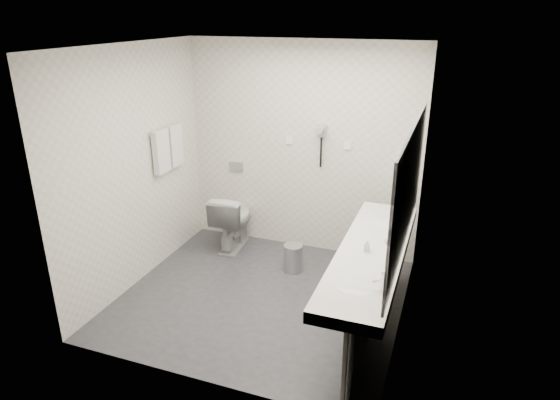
% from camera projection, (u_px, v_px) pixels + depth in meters
% --- Properties ---
extents(floor, '(2.80, 2.80, 0.00)m').
position_uv_depth(floor, '(262.00, 297.00, 5.09)').
color(floor, '#2E2D33').
rests_on(floor, ground).
extents(ceiling, '(2.80, 2.80, 0.00)m').
position_uv_depth(ceiling, '(257.00, 46.00, 4.18)').
color(ceiling, silver).
rests_on(ceiling, wall_back).
extents(wall_back, '(2.80, 0.00, 2.80)m').
position_uv_depth(wall_back, '(302.00, 149.00, 5.77)').
color(wall_back, beige).
rests_on(wall_back, floor).
extents(wall_front, '(2.80, 0.00, 2.80)m').
position_uv_depth(wall_front, '(191.00, 240.00, 3.50)').
color(wall_front, beige).
rests_on(wall_front, floor).
extents(wall_left, '(0.00, 2.60, 2.60)m').
position_uv_depth(wall_left, '(135.00, 168.00, 5.08)').
color(wall_left, beige).
rests_on(wall_left, floor).
extents(wall_right, '(0.00, 2.60, 2.60)m').
position_uv_depth(wall_right, '(411.00, 202.00, 4.19)').
color(wall_right, beige).
rests_on(wall_right, floor).
extents(vanity_counter, '(0.55, 2.20, 0.10)m').
position_uv_depth(vanity_counter, '(371.00, 254.00, 4.26)').
color(vanity_counter, silver).
rests_on(vanity_counter, floor).
extents(vanity_panel, '(0.03, 2.15, 0.75)m').
position_uv_depth(vanity_panel, '(371.00, 297.00, 4.41)').
color(vanity_panel, gray).
rests_on(vanity_panel, floor).
extents(vanity_post_near, '(0.06, 0.06, 0.75)m').
position_uv_depth(vanity_post_near, '(349.00, 373.00, 3.49)').
color(vanity_post_near, silver).
rests_on(vanity_post_near, floor).
extents(vanity_post_far, '(0.06, 0.06, 0.75)m').
position_uv_depth(vanity_post_far, '(391.00, 248.00, 5.31)').
color(vanity_post_far, silver).
rests_on(vanity_post_far, floor).
extents(mirror, '(0.02, 2.20, 1.05)m').
position_uv_depth(mirror, '(409.00, 188.00, 3.94)').
color(mirror, '#B2BCC6').
rests_on(mirror, wall_right).
extents(basin_near, '(0.40, 0.31, 0.05)m').
position_uv_depth(basin_near, '(356.00, 288.00, 3.68)').
color(basin_near, white).
rests_on(basin_near, vanity_counter).
extents(basin_far, '(0.40, 0.31, 0.05)m').
position_uv_depth(basin_far, '(383.00, 222.00, 4.82)').
color(basin_far, white).
rests_on(basin_far, vanity_counter).
extents(faucet_near, '(0.04, 0.04, 0.15)m').
position_uv_depth(faucet_near, '(383.00, 282.00, 3.58)').
color(faucet_near, silver).
rests_on(faucet_near, vanity_counter).
extents(faucet_far, '(0.04, 0.04, 0.15)m').
position_uv_depth(faucet_far, '(404.00, 217.00, 4.72)').
color(faucet_far, silver).
rests_on(faucet_far, vanity_counter).
extents(soap_bottle_a, '(0.05, 0.05, 0.11)m').
position_uv_depth(soap_bottle_a, '(367.00, 245.00, 4.19)').
color(soap_bottle_a, beige).
rests_on(soap_bottle_a, vanity_counter).
extents(soap_bottle_b, '(0.11, 0.11, 0.10)m').
position_uv_depth(soap_bottle_b, '(389.00, 239.00, 4.33)').
color(soap_bottle_b, beige).
rests_on(soap_bottle_b, vanity_counter).
extents(glass_left, '(0.08, 0.08, 0.12)m').
position_uv_depth(glass_left, '(391.00, 237.00, 4.33)').
color(glass_left, silver).
rests_on(glass_left, vanity_counter).
extents(glass_right, '(0.07, 0.07, 0.12)m').
position_uv_depth(glass_right, '(399.00, 227.00, 4.53)').
color(glass_right, silver).
rests_on(glass_right, vanity_counter).
extents(toilet, '(0.45, 0.73, 0.71)m').
position_uv_depth(toilet, '(233.00, 220.00, 6.06)').
color(toilet, white).
rests_on(toilet, floor).
extents(flush_plate, '(0.18, 0.02, 0.12)m').
position_uv_depth(flush_plate, '(236.00, 167.00, 6.14)').
color(flush_plate, '#B2B5BA').
rests_on(flush_plate, wall_back).
extents(pedal_bin, '(0.25, 0.25, 0.30)m').
position_uv_depth(pedal_bin, '(293.00, 258.00, 5.56)').
color(pedal_bin, '#B2B5BA').
rests_on(pedal_bin, floor).
extents(bin_lid, '(0.22, 0.22, 0.02)m').
position_uv_depth(bin_lid, '(293.00, 246.00, 5.50)').
color(bin_lid, '#B2B5BA').
rests_on(bin_lid, pedal_bin).
extents(towel_rail, '(0.02, 0.62, 0.02)m').
position_uv_depth(towel_rail, '(166.00, 129.00, 5.44)').
color(towel_rail, silver).
rests_on(towel_rail, wall_left).
extents(towel_near, '(0.07, 0.24, 0.48)m').
position_uv_depth(towel_near, '(161.00, 151.00, 5.39)').
color(towel_near, silver).
rests_on(towel_near, towel_rail).
extents(towel_far, '(0.07, 0.24, 0.48)m').
position_uv_depth(towel_far, '(175.00, 145.00, 5.64)').
color(towel_far, silver).
rests_on(towel_far, towel_rail).
extents(dryer_cradle, '(0.10, 0.04, 0.14)m').
position_uv_depth(dryer_cradle, '(322.00, 131.00, 5.57)').
color(dryer_cradle, gray).
rests_on(dryer_cradle, wall_back).
extents(dryer_barrel, '(0.08, 0.14, 0.08)m').
position_uv_depth(dryer_barrel, '(320.00, 130.00, 5.50)').
color(dryer_barrel, gray).
rests_on(dryer_barrel, dryer_cradle).
extents(dryer_cord, '(0.02, 0.02, 0.35)m').
position_uv_depth(dryer_cord, '(321.00, 152.00, 5.65)').
color(dryer_cord, black).
rests_on(dryer_cord, dryer_cradle).
extents(switch_plate_a, '(0.09, 0.02, 0.09)m').
position_uv_depth(switch_plate_a, '(289.00, 140.00, 5.77)').
color(switch_plate_a, white).
rests_on(switch_plate_a, wall_back).
extents(switch_plate_b, '(0.09, 0.02, 0.09)m').
position_uv_depth(switch_plate_b, '(348.00, 146.00, 5.55)').
color(switch_plate_b, white).
rests_on(switch_plate_b, wall_back).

